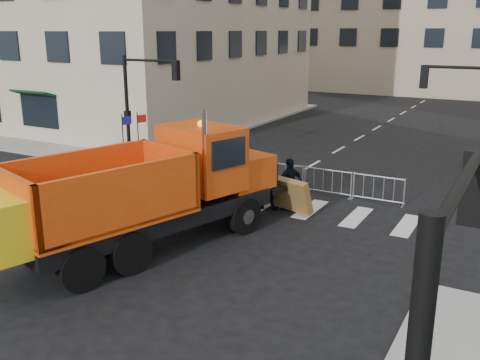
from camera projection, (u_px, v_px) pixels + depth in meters
The scene contains 9 objects.
ground at pixel (171, 246), 16.85m from camera, with size 120.00×120.00×0.00m, color black.
sidewalk_back at pixel (283, 180), 23.97m from camera, with size 64.00×5.00×0.15m, color gray.
traffic_light_left at pixel (127, 112), 26.17m from camera, with size 0.18×0.18×5.40m, color black.
crowd_barriers at pixel (259, 172), 23.44m from camera, with size 12.60×0.60×1.10m, color #9EA0A5, non-canonical shape.
plow_truck at pixel (140, 190), 16.10m from camera, with size 6.08×11.49×4.31m.
cop_a at pixel (253, 193), 19.51m from camera, with size 0.62×0.41×1.70m, color black.
cop_b at pixel (266, 182), 20.21m from camera, with size 0.99×0.77×2.04m, color black.
cop_c at pixel (290, 184), 20.10m from camera, with size 1.16×0.48×1.98m, color black.
worker at pixel (200, 152), 25.33m from camera, with size 1.05×0.60×1.63m, color yellow.
Camera 1 is at (9.52, -12.61, 6.59)m, focal length 40.00 mm.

